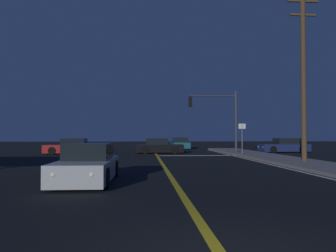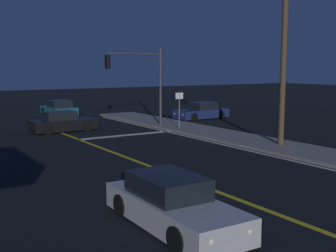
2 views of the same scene
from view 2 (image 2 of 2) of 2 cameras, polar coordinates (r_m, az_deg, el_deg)
name	(u,v)px [view 2 (image 2 of 2)]	position (r m, az deg, el deg)	size (l,w,h in m)	color
sidewalk_right	(315,154)	(21.86, 18.71, -3.48)	(3.20, 42.85, 0.15)	gray
lane_line_center	(180,177)	(16.64, 1.56, -6.75)	(0.20, 40.47, 0.01)	gold
lane_line_edge_right	(288,160)	(20.48, 15.45, -4.28)	(0.16, 40.47, 0.01)	silver
stop_bar	(127,135)	(26.97, -5.45, -1.19)	(6.18, 0.50, 0.01)	silver
car_far_approaching_teal	(59,109)	(38.72, -14.08, 2.17)	(2.09, 4.28, 1.34)	#195960
car_distant_tail_black	(63,123)	(29.10, -13.64, 0.42)	(4.27, 1.89, 1.34)	black
car_lead_oncoming_silver	(172,205)	(11.60, 0.55, -10.26)	(1.89, 4.75, 1.34)	#B2B5BA
car_mid_block_navy	(202,112)	(35.39, 4.43, 1.88)	(4.60, 2.03, 1.34)	navy
traffic_signal_near_right	(141,75)	(29.78, -3.57, 6.74)	(4.24, 0.28, 5.45)	#38383D
utility_pole_right	(284,47)	(23.32, 14.94, 9.98)	(1.81, 0.30, 9.97)	#4C3823
street_sign_corner	(179,105)	(28.16, 1.49, 2.75)	(0.56, 0.06, 2.58)	slate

